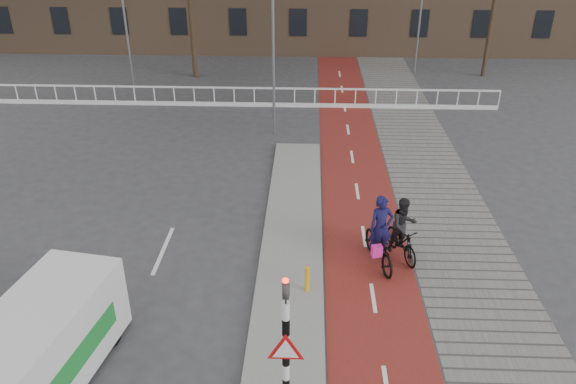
{
  "coord_description": "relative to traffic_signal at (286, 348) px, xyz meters",
  "views": [
    {
      "loc": [
        -0.25,
        -9.72,
        9.23
      ],
      "look_at": [
        -0.84,
        5.0,
        1.5
      ],
      "focal_mm": 35.0,
      "sensor_mm": 36.0,
      "label": 1
    }
  ],
  "objects": [
    {
      "name": "bike_lane",
      "position": [
        2.1,
        12.02,
        -1.98
      ],
      "size": [
        2.5,
        60.0,
        0.01
      ],
      "primitive_type": "cube",
      "color": "maroon",
      "rests_on": "ground"
    },
    {
      "name": "streetlight_right",
      "position": [
        6.58,
        25.6,
        1.7
      ],
      "size": [
        0.12,
        0.12,
        7.37
      ],
      "primitive_type": "cylinder",
      "color": "slate",
      "rests_on": "ground"
    },
    {
      "name": "streetlight_near",
      "position": [
        -1.18,
        15.39,
        2.39
      ],
      "size": [
        0.12,
        0.12,
        8.75
      ],
      "primitive_type": "cylinder",
      "color": "slate",
      "rests_on": "ground"
    },
    {
      "name": "sidewalk",
      "position": [
        4.9,
        12.02,
        -1.98
      ],
      "size": [
        3.0,
        60.0,
        0.01
      ],
      "primitive_type": "cube",
      "color": "slate",
      "rests_on": "ground"
    },
    {
      "name": "streetlight_left",
      "position": [
        -9.46,
        22.31,
        1.53
      ],
      "size": [
        0.12,
        0.12,
        7.04
      ],
      "primitive_type": "cylinder",
      "color": "slate",
      "rests_on": "ground"
    },
    {
      "name": "tree_mid",
      "position": [
        -6.32,
        24.17,
        2.31
      ],
      "size": [
        0.29,
        0.29,
        8.61
      ],
      "primitive_type": "cylinder",
      "color": "black",
      "rests_on": "ground"
    },
    {
      "name": "railing",
      "position": [
        -4.4,
        19.02,
        -1.68
      ],
      "size": [
        28.0,
        0.1,
        0.99
      ],
      "color": "silver",
      "rests_on": "ground"
    },
    {
      "name": "van",
      "position": [
        -5.14,
        0.72,
        -0.97
      ],
      "size": [
        2.52,
        4.73,
        1.93
      ],
      "rotation": [
        0.0,
        0.0,
        -0.17
      ],
      "color": "silver",
      "rests_on": "ground"
    },
    {
      "name": "ground",
      "position": [
        0.6,
        2.02,
        -1.99
      ],
      "size": [
        120.0,
        120.0,
        0.0
      ],
      "primitive_type": "plane",
      "color": "#38383A",
      "rests_on": "ground"
    },
    {
      "name": "curb_island",
      "position": [
        -0.1,
        6.02,
        -1.93
      ],
      "size": [
        1.8,
        16.0,
        0.12
      ],
      "primitive_type": "cube",
      "color": "gray",
      "rests_on": "ground"
    },
    {
      "name": "traffic_signal",
      "position": [
        0.0,
        0.0,
        0.0
      ],
      "size": [
        0.8,
        0.8,
        3.68
      ],
      "color": "black",
      "rests_on": "curb_island"
    },
    {
      "name": "bollard",
      "position": [
        0.37,
        4.13,
        -1.51
      ],
      "size": [
        0.12,
        0.12,
        0.72
      ],
      "primitive_type": "cylinder",
      "color": "#F7B00D",
      "rests_on": "curb_island"
    },
    {
      "name": "cyclist_far",
      "position": [
        3.05,
        5.96,
        -1.2
      ],
      "size": [
        1.06,
        1.82,
        1.89
      ],
      "rotation": [
        0.0,
        0.0,
        0.34
      ],
      "color": "black",
      "rests_on": "bike_lane"
    },
    {
      "name": "tree_right",
      "position": [
        10.44,
        24.96,
        1.55
      ],
      "size": [
        0.23,
        0.23,
        7.08
      ],
      "primitive_type": "cylinder",
      "color": "black",
      "rests_on": "ground"
    },
    {
      "name": "cyclist_near",
      "position": [
        2.38,
        5.61,
        -1.27
      ],
      "size": [
        1.21,
        2.17,
        2.12
      ],
      "rotation": [
        0.0,
        0.0,
        0.25
      ],
      "color": "black",
      "rests_on": "bike_lane"
    }
  ]
}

